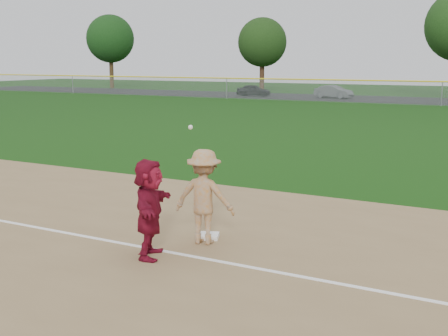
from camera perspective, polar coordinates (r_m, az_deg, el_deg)
The scene contains 10 objects.
ground at distance 11.72m, azimuth -3.45°, elevation -7.48°, with size 160.00×160.00×0.00m, color #123B0B.
foul_line at distance 11.08m, azimuth -5.62°, elevation -8.49°, with size 60.00×0.10×0.01m, color white.
first_base at distance 11.86m, azimuth -1.52°, elevation -6.92°, with size 0.39×0.39×0.09m, color white.
base_runner at distance 10.61m, azimuth -7.60°, elevation -4.10°, with size 1.75×0.56×1.89m, color maroon.
car_left at distance 59.97m, azimuth 3.04°, elevation 7.90°, with size 1.44×3.57×1.22m, color black.
car_mid at distance 57.41m, azimuth 11.08°, elevation 7.61°, with size 1.34×3.85×1.27m, color #55585C.
first_base_play at distance 11.33m, azimuth -2.02°, elevation -2.93°, with size 1.36×0.93×2.42m.
outfield_fence at distance 49.87m, azimuth 21.33°, elevation 8.13°, with size 110.00×0.12×110.00m.
tree_0 at distance 79.19m, azimuth -11.48°, elevation 12.74°, with size 6.40×6.40×9.81m.
tree_1 at distance 68.44m, azimuth 3.91°, elevation 12.61°, with size 5.80×5.80×8.75m.
Camera 1 is at (5.80, -9.50, 3.68)m, focal length 45.00 mm.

